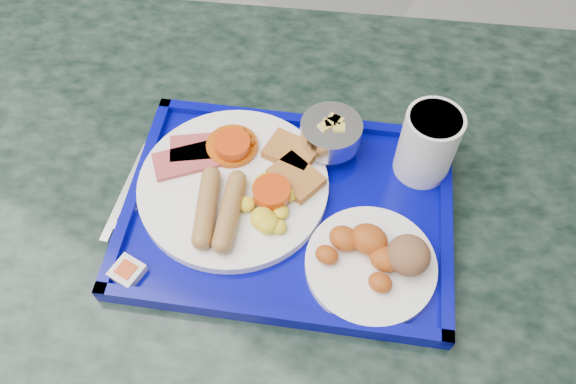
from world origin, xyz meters
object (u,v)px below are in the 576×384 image
at_px(main_plate, 238,184).
at_px(table, 306,277).
at_px(tray, 288,211).
at_px(juice_cup, 428,143).
at_px(fruit_bowl, 331,133).
at_px(bread_plate, 376,258).

bearing_deg(main_plate, table, 12.64).
distance_m(tray, juice_cup, 0.21).
xyz_separation_m(main_plate, juice_cup, (0.20, 0.16, 0.04)).
height_order(table, fruit_bowl, fruit_bowl).
distance_m(table, fruit_bowl, 0.27).
distance_m(tray, fruit_bowl, 0.12).
bearing_deg(table, main_plate, -167.36).
relative_size(table, bread_plate, 9.11).
height_order(bread_plate, juice_cup, juice_cup).
relative_size(main_plate, bread_plate, 1.58).
bearing_deg(fruit_bowl, bread_plate, -44.10).
bearing_deg(juice_cup, tray, -129.64).
xyz_separation_m(main_plate, fruit_bowl, (0.07, 0.12, 0.02)).
relative_size(tray, main_plate, 2.01).
bearing_deg(bread_plate, main_plate, 177.70).
bearing_deg(juice_cup, bread_plate, -86.50).
height_order(tray, fruit_bowl, fruit_bowl).
height_order(table, juice_cup, juice_cup).
xyz_separation_m(bread_plate, juice_cup, (-0.01, 0.17, 0.04)).
xyz_separation_m(table, bread_plate, (0.11, -0.03, 0.23)).
bearing_deg(fruit_bowl, main_plate, -121.49).
bearing_deg(table, tray, -150.40).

